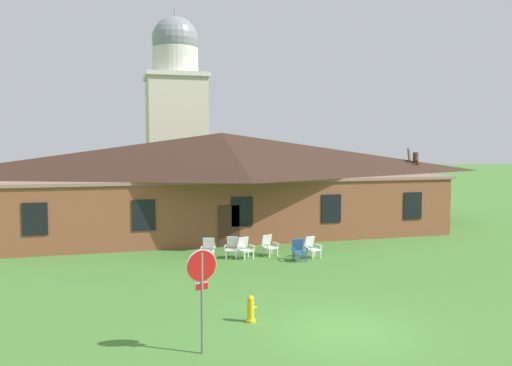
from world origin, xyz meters
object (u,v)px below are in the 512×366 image
object	(u,v)px
lawn_chair_left_end	(245,247)
lawn_chair_right_end	(299,249)
lawn_chair_far_side	(312,247)
stop_sign	(202,280)
lawn_chair_middle	(269,245)
lawn_chair_near_door	(232,247)
fire_hydrant	(251,309)
lawn_chair_by_porch	(208,248)

from	to	relation	value
lawn_chair_left_end	lawn_chair_right_end	size ratio (longest dim) A/B	1.00
lawn_chair_far_side	lawn_chair_left_end	bearing A→B (deg)	167.85
stop_sign	lawn_chair_left_end	world-z (taller)	stop_sign
lawn_chair_middle	lawn_chair_right_end	size ratio (longest dim) A/B	1.00
lawn_chair_near_door	lawn_chair_middle	distance (m)	1.77
fire_hydrant	lawn_chair_by_porch	bearing A→B (deg)	88.58
stop_sign	lawn_chair_by_porch	xyz separation A→B (m)	(1.94, 10.34, -1.36)
lawn_chair_by_porch	lawn_chair_near_door	distance (m)	1.10
lawn_chair_left_end	lawn_chair_far_side	size ratio (longest dim) A/B	1.00
stop_sign	lawn_chair_middle	distance (m)	11.56
lawn_chair_near_door	lawn_chair_left_end	size ratio (longest dim) A/B	1.00
lawn_chair_left_end	lawn_chair_middle	bearing A→B (deg)	12.82
lawn_chair_by_porch	lawn_chair_far_side	world-z (taller)	same
lawn_chair_near_door	lawn_chair_far_side	size ratio (longest dim) A/B	1.00
lawn_chair_by_porch	fire_hydrant	distance (m)	8.45
lawn_chair_by_porch	lawn_chair_far_side	distance (m)	4.71
lawn_chair_near_door	lawn_chair_left_end	xyz separation A→B (m)	(0.55, -0.24, 0.00)
lawn_chair_right_end	lawn_chair_far_side	size ratio (longest dim) A/B	1.00
lawn_chair_by_porch	lawn_chair_near_door	xyz separation A→B (m)	(1.10, 0.05, 0.00)
lawn_chair_by_porch	fire_hydrant	bearing A→B (deg)	-91.42
lawn_chair_near_door	stop_sign	bearing A→B (deg)	-106.30
lawn_chair_middle	fire_hydrant	size ratio (longest dim) A/B	1.21
lawn_chair_by_porch	lawn_chair_near_door	world-z (taller)	same
stop_sign	lawn_chair_near_door	distance (m)	10.92
lawn_chair_near_door	lawn_chair_left_end	world-z (taller)	same
lawn_chair_left_end	lawn_chair_middle	size ratio (longest dim) A/B	1.00
stop_sign	lawn_chair_left_end	bearing A→B (deg)	70.53
lawn_chair_middle	fire_hydrant	distance (m)	9.07
lawn_chair_by_porch	lawn_chair_right_end	world-z (taller)	same
lawn_chair_far_side	lawn_chair_near_door	bearing A→B (deg)	165.94
lawn_chair_left_end	lawn_chair_middle	distance (m)	1.25
stop_sign	lawn_chair_right_end	bearing A→B (deg)	57.45
stop_sign	lawn_chair_middle	bearing A→B (deg)	65.26
stop_sign	lawn_chair_middle	world-z (taller)	stop_sign
lawn_chair_near_door	lawn_chair_right_end	bearing A→B (deg)	-25.50
lawn_chair_by_porch	lawn_chair_middle	bearing A→B (deg)	1.70
stop_sign	fire_hydrant	distance (m)	2.97
lawn_chair_by_porch	fire_hydrant	size ratio (longest dim) A/B	1.21
stop_sign	fire_hydrant	bearing A→B (deg)	47.67
lawn_chair_by_porch	lawn_chair_right_end	xyz separation A→B (m)	(3.86, -1.26, 0.00)
lawn_chair_by_porch	lawn_chair_right_end	size ratio (longest dim) A/B	1.00
stop_sign	lawn_chair_far_side	size ratio (longest dim) A/B	2.74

